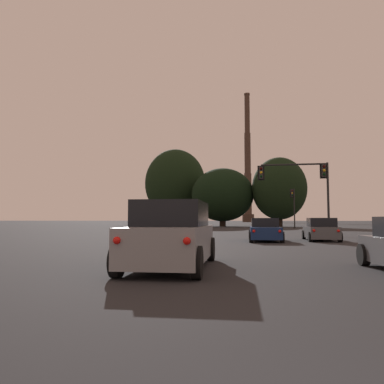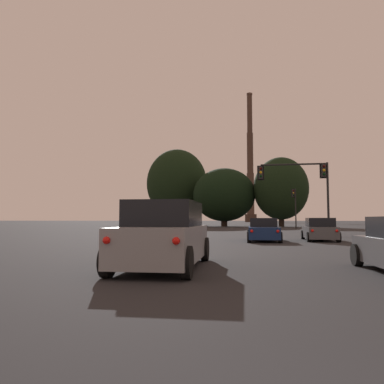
{
  "view_description": "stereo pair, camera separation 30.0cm",
  "coord_description": "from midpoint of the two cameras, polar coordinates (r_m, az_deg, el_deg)",
  "views": [
    {
      "loc": [
        -1.15,
        -1.23,
        1.36
      ],
      "look_at": [
        -6.6,
        34.29,
        3.97
      ],
      "focal_mm": 35.0,
      "sensor_mm": 36.0,
      "label": 1
    },
    {
      "loc": [
        -0.85,
        -1.18,
        1.36
      ],
      "look_at": [
        -6.6,
        34.29,
        3.97
      ],
      "focal_mm": 35.0,
      "sensor_mm": 36.0,
      "label": 2
    }
  ],
  "objects": [
    {
      "name": "traffic_light_far_right",
      "position": [
        56.57,
        15.03,
        -1.51
      ],
      "size": [
        0.78,
        0.5,
        5.83
      ],
      "color": "black",
      "rests_on": "ground_plane"
    },
    {
      "name": "treeline_left_mid",
      "position": [
        78.74,
        -2.7,
        1.3
      ],
      "size": [
        12.68,
        11.41,
        16.06
      ],
      "color": "black",
      "rests_on": "ground_plane"
    },
    {
      "name": "suv_left_lane_third",
      "position": [
        10.63,
        -3.86,
        -6.64
      ],
      "size": [
        2.19,
        4.94,
        1.86
      ],
      "rotation": [
        0.0,
        0.0,
        0.02
      ],
      "color": "gray",
      "rests_on": "ground_plane"
    },
    {
      "name": "sedan_center_lane_front",
      "position": [
        23.92,
        10.68,
        -5.74
      ],
      "size": [
        2.01,
        4.72,
        1.43
      ],
      "rotation": [
        0.0,
        0.0,
        0.01
      ],
      "color": "navy",
      "rests_on": "ground_plane"
    },
    {
      "name": "treeline_right_mid",
      "position": [
        70.12,
        13.03,
        0.53
      ],
      "size": [
        9.91,
        8.92,
        12.67
      ],
      "color": "black",
      "rests_on": "ground_plane"
    },
    {
      "name": "traffic_light_overhead_right",
      "position": [
        32.27,
        16.42,
        1.8
      ],
      "size": [
        5.86,
        0.5,
        6.01
      ],
      "color": "black",
      "rests_on": "ground_plane"
    },
    {
      "name": "treeline_far_right",
      "position": [
        71.06,
        4.55,
        -0.43
      ],
      "size": [
        11.74,
        10.56,
        11.0
      ],
      "color": "black",
      "rests_on": "ground_plane"
    },
    {
      "name": "hatchback_right_lane_front",
      "position": [
        25.09,
        18.7,
        -5.52
      ],
      "size": [
        1.99,
        4.14,
        1.44
      ],
      "rotation": [
        0.0,
        0.0,
        -0.02
      ],
      "color": "#4C4F54",
      "rests_on": "ground_plane"
    },
    {
      "name": "smokestack",
      "position": [
        174.33,
        8.44,
        3.18
      ],
      "size": [
        5.31,
        5.31,
        60.0
      ],
      "color": "#3C2B22",
      "rests_on": "ground_plane"
    }
  ]
}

